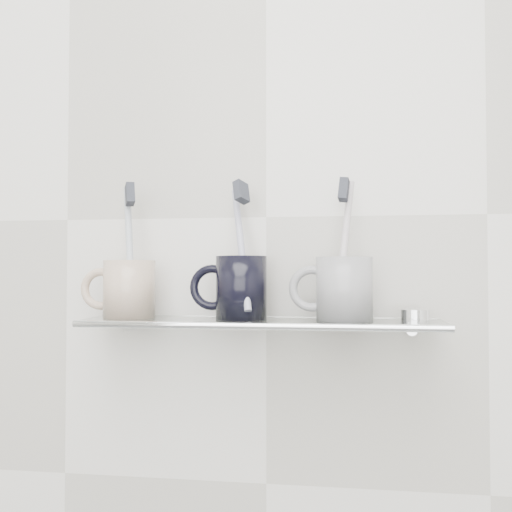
% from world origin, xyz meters
% --- Properties ---
extents(wall_back, '(2.50, 0.00, 2.50)m').
position_xyz_m(wall_back, '(0.00, 1.10, 1.25)').
color(wall_back, silver).
rests_on(wall_back, ground).
extents(shelf_glass, '(0.50, 0.12, 0.01)m').
position_xyz_m(shelf_glass, '(0.00, 1.04, 1.10)').
color(shelf_glass, silver).
rests_on(shelf_glass, wall_back).
extents(shelf_rail, '(0.50, 0.01, 0.01)m').
position_xyz_m(shelf_rail, '(0.00, 0.98, 1.10)').
color(shelf_rail, silver).
rests_on(shelf_rail, shelf_glass).
extents(bracket_left, '(0.02, 0.03, 0.02)m').
position_xyz_m(bracket_left, '(-0.21, 1.09, 1.09)').
color(bracket_left, silver).
rests_on(bracket_left, wall_back).
extents(bracket_right, '(0.02, 0.03, 0.02)m').
position_xyz_m(bracket_right, '(0.21, 1.09, 1.09)').
color(bracket_right, silver).
rests_on(bracket_right, wall_back).
extents(mug_left, '(0.08, 0.08, 0.08)m').
position_xyz_m(mug_left, '(-0.19, 1.04, 1.14)').
color(mug_left, beige).
rests_on(mug_left, shelf_glass).
extents(mug_left_handle, '(0.06, 0.01, 0.06)m').
position_xyz_m(mug_left_handle, '(-0.24, 1.04, 1.14)').
color(mug_left_handle, beige).
rests_on(mug_left_handle, mug_left).
extents(toothbrush_left, '(0.04, 0.05, 0.19)m').
position_xyz_m(toothbrush_left, '(-0.19, 1.04, 1.20)').
color(toothbrush_left, '#ADBDCA').
rests_on(toothbrush_left, mug_left).
extents(bristles_left, '(0.02, 0.03, 0.03)m').
position_xyz_m(bristles_left, '(-0.19, 1.04, 1.28)').
color(bristles_left, '#2D3039').
rests_on(bristles_left, toothbrush_left).
extents(mug_center, '(0.08, 0.08, 0.09)m').
position_xyz_m(mug_center, '(-0.03, 1.04, 1.14)').
color(mug_center, black).
rests_on(mug_center, shelf_glass).
extents(mug_center_handle, '(0.07, 0.01, 0.07)m').
position_xyz_m(mug_center_handle, '(-0.07, 1.04, 1.14)').
color(mug_center_handle, black).
rests_on(mug_center_handle, mug_center).
extents(toothbrush_center, '(0.04, 0.08, 0.18)m').
position_xyz_m(toothbrush_center, '(-0.03, 1.04, 1.20)').
color(toothbrush_center, '#A29FC6').
rests_on(toothbrush_center, mug_center).
extents(bristles_center, '(0.03, 0.03, 0.04)m').
position_xyz_m(bristles_center, '(-0.03, 1.04, 1.28)').
color(bristles_center, '#2D3039').
rests_on(bristles_center, toothbrush_center).
extents(mug_right, '(0.10, 0.10, 0.09)m').
position_xyz_m(mug_right, '(0.12, 1.04, 1.14)').
color(mug_right, white).
rests_on(mug_right, shelf_glass).
extents(mug_right_handle, '(0.06, 0.01, 0.06)m').
position_xyz_m(mug_right_handle, '(0.07, 1.04, 1.14)').
color(mug_right_handle, white).
rests_on(mug_right_handle, mug_right).
extents(toothbrush_right, '(0.03, 0.04, 0.19)m').
position_xyz_m(toothbrush_right, '(0.12, 1.04, 1.20)').
color(toothbrush_right, silver).
rests_on(toothbrush_right, mug_right).
extents(bristles_right, '(0.02, 0.03, 0.03)m').
position_xyz_m(bristles_right, '(0.12, 1.04, 1.28)').
color(bristles_right, '#2D3039').
rests_on(bristles_right, toothbrush_right).
extents(chrome_cap, '(0.04, 0.04, 0.02)m').
position_xyz_m(chrome_cap, '(0.21, 1.04, 1.11)').
color(chrome_cap, silver).
rests_on(chrome_cap, shelf_glass).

